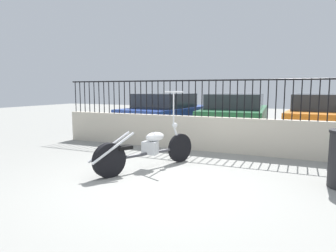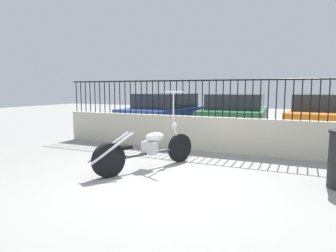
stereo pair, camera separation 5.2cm
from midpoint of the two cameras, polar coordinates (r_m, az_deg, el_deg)
ground_plane at (r=4.76m, az=-0.27°, el=-11.28°), size 40.00×40.00×0.00m
low_wall at (r=7.26m, az=9.19°, el=-1.58°), size 8.60×0.18×0.83m
fence_railing at (r=7.18m, az=9.35°, el=6.23°), size 8.60×0.04×0.89m
motorcycle_dark_grey at (r=5.57m, az=-4.61°, el=-4.59°), size 1.10×2.14×1.46m
car_blue at (r=10.81m, az=0.12°, el=2.70°), size 2.23×4.24×1.33m
car_green at (r=9.80m, az=13.05°, el=2.12°), size 2.07×4.08×1.34m
car_orange at (r=9.70m, az=28.01°, el=1.46°), size 2.11×4.39×1.35m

